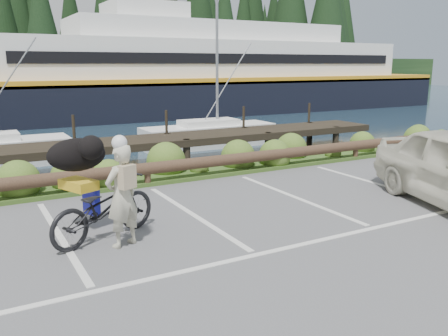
{
  "coord_description": "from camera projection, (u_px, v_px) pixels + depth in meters",
  "views": [
    {
      "loc": [
        -3.91,
        -6.36,
        3.0
      ],
      "look_at": [
        0.27,
        1.16,
        1.1
      ],
      "focal_mm": 38.0,
      "sensor_mm": 36.0,
      "label": 1
    }
  ],
  "objects": [
    {
      "name": "cyclist",
      "position": [
        122.0,
        196.0,
        7.8
      ],
      "size": [
        0.75,
        0.63,
        1.74
      ],
      "primitive_type": "imported",
      "rotation": [
        0.0,
        0.0,
        3.54
      ],
      "color": "#BDBAA0",
      "rests_on": "ground"
    },
    {
      "name": "ground",
      "position": [
        244.0,
        247.0,
        7.93
      ],
      "size": [
        72.0,
        72.0,
        0.0
      ],
      "primitive_type": "plane",
      "color": "#525255"
    },
    {
      "name": "bicycle",
      "position": [
        104.0,
        208.0,
        8.17
      ],
      "size": [
        2.26,
        1.52,
        1.12
      ],
      "primitive_type": "imported",
      "rotation": [
        0.0,
        0.0,
        1.97
      ],
      "color": "black",
      "rests_on": "ground"
    },
    {
      "name": "vegetation_strip",
      "position": [
        139.0,
        178.0,
        12.44
      ],
      "size": [
        34.0,
        1.6,
        0.1
      ],
      "primitive_type": "cube",
      "color": "#3D5B21",
      "rests_on": "ground"
    },
    {
      "name": "dog",
      "position": [
        77.0,
        155.0,
        8.39
      ],
      "size": [
        0.86,
        1.14,
        0.59
      ],
      "primitive_type": "ellipsoid",
      "rotation": [
        0.0,
        0.0,
        1.97
      ],
      "color": "black",
      "rests_on": "bicycle"
    },
    {
      "name": "log_rail",
      "position": [
        148.0,
        186.0,
        11.85
      ],
      "size": [
        32.0,
        0.3,
        0.6
      ],
      "primitive_type": null,
      "color": "#443021",
      "rests_on": "ground"
    }
  ]
}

